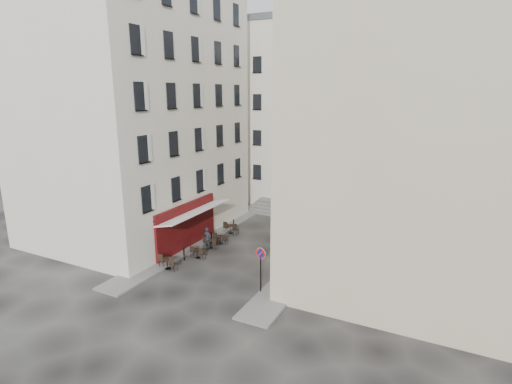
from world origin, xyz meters
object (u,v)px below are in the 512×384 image
Objects in this scene: bistro_table_b at (198,253)px; pedestrian at (207,238)px; no_parking_sign at (261,262)px; bistro_table_a at (168,262)px.

pedestrian is (-0.41, 1.84, 0.40)m from bistro_table_b.
no_parking_sign is 1.70× the size of pedestrian.
no_parking_sign reaches higher than pedestrian.
no_parking_sign is 6.87m from bistro_table_b.
bistro_table_a is 2.51m from bistro_table_b.
pedestrian reaches higher than bistro_table_a.
bistro_table_b is at bearing 73.10° from bistro_table_a.
bistro_table_a is 1.16× the size of bistro_table_b.
pedestrian is at bearing 85.72° from bistro_table_a.
bistro_table_a is (-6.91, 0.16, -1.50)m from no_parking_sign.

